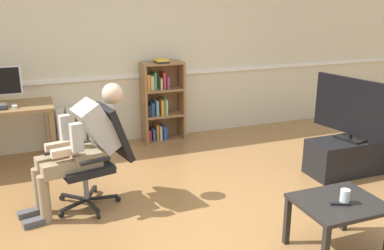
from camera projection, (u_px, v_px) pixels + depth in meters
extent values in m
plane|color=olive|center=(210.00, 228.00, 3.75)|extent=(18.00, 18.00, 0.00)
cube|color=beige|center=(134.00, 44.00, 5.71)|extent=(12.00, 0.10, 2.70)
cube|color=white|center=(137.00, 76.00, 5.78)|extent=(12.00, 0.03, 0.05)
cube|color=olive|center=(54.00, 141.00, 4.92)|extent=(0.06, 0.06, 0.72)
cube|color=olive|center=(51.00, 127.00, 5.40)|extent=(0.06, 0.06, 0.72)
cube|color=white|center=(15.00, 106.00, 4.80)|extent=(0.06, 0.10, 0.03)
cube|color=olive|center=(144.00, 104.00, 5.76)|extent=(0.03, 0.28, 1.12)
cube|color=olive|center=(181.00, 101.00, 5.95)|extent=(0.03, 0.28, 1.12)
cube|color=olive|center=(160.00, 100.00, 5.98)|extent=(0.54, 0.02, 1.12)
cube|color=olive|center=(164.00, 139.00, 6.02)|extent=(0.51, 0.28, 0.03)
cube|color=olive|center=(163.00, 115.00, 5.91)|extent=(0.51, 0.28, 0.03)
cube|color=olive|center=(163.00, 89.00, 5.80)|extent=(0.51, 0.28, 0.03)
cube|color=olive|center=(162.00, 63.00, 5.69)|extent=(0.51, 0.28, 0.03)
cube|color=red|center=(148.00, 135.00, 5.93)|extent=(0.04, 0.19, 0.15)
cube|color=black|center=(148.00, 110.00, 5.79)|extent=(0.04, 0.19, 0.16)
cube|color=orange|center=(147.00, 82.00, 5.68)|extent=(0.04, 0.19, 0.21)
cube|color=#2D519E|center=(153.00, 134.00, 5.92)|extent=(0.04, 0.19, 0.17)
cube|color=#2D519E|center=(151.00, 108.00, 5.84)|extent=(0.04, 0.19, 0.18)
cube|color=beige|center=(151.00, 82.00, 5.72)|extent=(0.05, 0.19, 0.19)
cube|color=orange|center=(156.00, 132.00, 5.95)|extent=(0.03, 0.19, 0.22)
cube|color=#6699A3|center=(156.00, 107.00, 5.82)|extent=(0.04, 0.19, 0.21)
cube|color=#38844C|center=(154.00, 81.00, 5.72)|extent=(0.03, 0.19, 0.24)
cube|color=beige|center=(159.00, 132.00, 5.96)|extent=(0.03, 0.19, 0.20)
cube|color=orange|center=(161.00, 107.00, 5.85)|extent=(0.04, 0.19, 0.21)
cube|color=beige|center=(160.00, 83.00, 5.76)|extent=(0.03, 0.19, 0.16)
cube|color=#2D519E|center=(163.00, 132.00, 5.98)|extent=(0.03, 0.19, 0.20)
cube|color=#38844C|center=(164.00, 106.00, 5.86)|extent=(0.02, 0.19, 0.24)
cube|color=#89428E|center=(166.00, 82.00, 5.80)|extent=(0.03, 0.19, 0.17)
cube|color=#2D519E|center=(164.00, 132.00, 6.00)|extent=(0.04, 0.19, 0.18)
cube|color=white|center=(164.00, 107.00, 5.88)|extent=(0.04, 0.19, 0.21)
cube|color=red|center=(163.00, 80.00, 5.78)|extent=(0.04, 0.19, 0.23)
cube|color=black|center=(162.00, 62.00, 5.65)|extent=(0.16, 0.22, 0.02)
cube|color=gold|center=(161.00, 60.00, 5.64)|extent=(0.16, 0.22, 0.02)
cube|color=white|center=(51.00, 131.00, 5.53)|extent=(0.10, 0.08, 0.56)
cube|color=white|center=(61.00, 130.00, 5.57)|extent=(0.10, 0.08, 0.56)
cube|color=white|center=(72.00, 128.00, 5.62)|extent=(0.10, 0.08, 0.56)
cube|color=white|center=(82.00, 127.00, 5.66)|extent=(0.10, 0.08, 0.56)
cube|color=white|center=(91.00, 126.00, 5.71)|extent=(0.10, 0.08, 0.56)
cube|color=white|center=(101.00, 125.00, 5.75)|extent=(0.10, 0.08, 0.56)
cube|color=white|center=(111.00, 124.00, 5.80)|extent=(0.10, 0.08, 0.56)
cube|color=black|center=(92.00, 206.00, 4.02)|extent=(0.10, 0.30, 0.02)
cylinder|color=black|center=(99.00, 216.00, 3.91)|extent=(0.03, 0.06, 0.06)
cube|color=black|center=(103.00, 198.00, 4.17)|extent=(0.30, 0.07, 0.02)
cylinder|color=black|center=(118.00, 199.00, 4.22)|extent=(0.06, 0.03, 0.06)
cube|color=black|center=(91.00, 193.00, 4.28)|extent=(0.15, 0.29, 0.02)
cylinder|color=black|center=(95.00, 189.00, 4.43)|extent=(0.04, 0.06, 0.06)
cube|color=black|center=(74.00, 197.00, 4.19)|extent=(0.25, 0.23, 0.02)
cylinder|color=black|center=(62.00, 198.00, 4.25)|extent=(0.06, 0.05, 0.06)
cube|color=black|center=(74.00, 205.00, 4.02)|extent=(0.28, 0.18, 0.02)
cylinder|color=black|center=(61.00, 215.00, 3.92)|extent=(0.06, 0.05, 0.06)
cylinder|color=gray|center=(86.00, 185.00, 4.09)|extent=(0.05, 0.05, 0.30)
cube|color=black|center=(84.00, 167.00, 4.03)|extent=(0.55, 0.55, 0.07)
cube|color=black|center=(114.00, 131.00, 4.11)|extent=(0.33, 0.48, 0.55)
cube|color=black|center=(76.00, 145.00, 4.21)|extent=(0.28, 0.10, 0.03)
cube|color=black|center=(95.00, 161.00, 3.79)|extent=(0.28, 0.10, 0.03)
cube|color=#937F60|center=(83.00, 157.00, 4.00)|extent=(0.33, 0.39, 0.14)
cube|color=#B2B2AD|center=(98.00, 126.00, 4.00)|extent=(0.48, 0.42, 0.52)
sphere|color=beige|center=(112.00, 94.00, 4.01)|extent=(0.20, 0.20, 0.20)
cube|color=black|center=(53.00, 153.00, 3.83)|extent=(0.15, 0.07, 0.02)
cube|color=#937F60|center=(59.00, 161.00, 3.98)|extent=(0.44, 0.22, 0.13)
cylinder|color=#937F60|center=(39.00, 191.00, 3.95)|extent=(0.10, 0.10, 0.46)
cube|color=#4C4C51|center=(30.00, 213.00, 3.95)|extent=(0.23, 0.14, 0.06)
cube|color=#937F60|center=(65.00, 168.00, 3.82)|extent=(0.44, 0.22, 0.13)
cylinder|color=#937F60|center=(45.00, 199.00, 3.79)|extent=(0.10, 0.10, 0.46)
cube|color=#4C4C51|center=(36.00, 222.00, 3.80)|extent=(0.23, 0.14, 0.06)
cube|color=#B2B2AD|center=(65.00, 128.00, 4.00)|extent=(0.11, 0.10, 0.26)
cube|color=beige|center=(58.00, 146.00, 3.94)|extent=(0.25, 0.12, 0.07)
cube|color=#B2B2AD|center=(77.00, 137.00, 3.75)|extent=(0.11, 0.10, 0.26)
cube|color=beige|center=(65.00, 152.00, 3.79)|extent=(0.25, 0.12, 0.07)
cube|color=black|center=(348.00, 156.00, 4.87)|extent=(0.95, 0.42, 0.41)
cube|color=black|center=(350.00, 139.00, 4.81)|extent=(0.26, 0.36, 0.02)
cylinder|color=black|center=(351.00, 136.00, 4.80)|extent=(0.04, 0.04, 0.05)
cube|color=black|center=(354.00, 107.00, 4.70)|extent=(0.26, 1.02, 0.63)
cube|color=#B7D1F9|center=(355.00, 106.00, 4.71)|extent=(0.22, 0.95, 0.58)
cube|color=black|center=(346.00, 208.00, 3.67)|extent=(0.04, 0.04, 0.42)
cube|color=black|center=(287.00, 221.00, 3.47)|extent=(0.04, 0.04, 0.42)
cube|color=black|center=(339.00, 203.00, 3.29)|extent=(0.65, 0.55, 0.03)
cylinder|color=silver|center=(345.00, 196.00, 3.23)|extent=(0.07, 0.07, 0.11)
cube|color=black|center=(340.00, 204.00, 3.22)|extent=(0.15, 0.10, 0.02)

